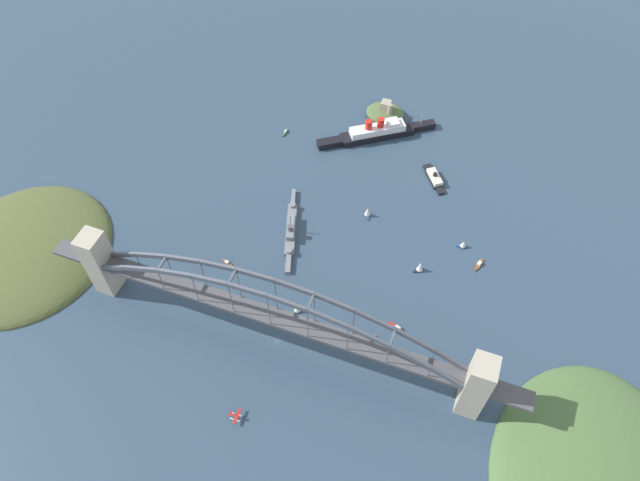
% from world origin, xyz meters
% --- Properties ---
extents(ground_plane, '(1400.00, 1400.00, 0.00)m').
position_xyz_m(ground_plane, '(0.00, 0.00, 0.00)').
color(ground_plane, '#2D4256').
extents(harbor_arch_bridge, '(305.21, 15.80, 63.56)m').
position_xyz_m(harbor_arch_bridge, '(0.00, 0.00, 29.50)').
color(harbor_arch_bridge, '#ADA38E').
rests_on(harbor_arch_bridge, ground).
extents(headland_west_shore, '(119.11, 127.58, 23.43)m').
position_xyz_m(headland_west_shore, '(-196.06, 0.11, 0.00)').
color(headland_west_shore, '#4C562D').
rests_on(headland_west_shore, ground).
extents(ocean_liner, '(87.60, 64.43, 18.94)m').
position_xyz_m(ocean_liner, '(4.28, 202.52, 5.37)').
color(ocean_liner, black).
rests_on(ocean_liner, ground).
extents(naval_cruiser, '(27.60, 73.94, 17.02)m').
position_xyz_m(naval_cruiser, '(-24.79, 84.95, 2.84)').
color(naval_cruiser, slate).
rests_on(naval_cruiser, ground).
extents(harbor_ferry_steamer, '(23.50, 29.65, 7.52)m').
position_xyz_m(harbor_ferry_steamer, '(60.84, 171.38, 2.26)').
color(harbor_ferry_steamer, black).
rests_on(harbor_ferry_steamer, ground).
extents(fort_island_mid_harbor, '(32.37, 27.93, 16.99)m').
position_xyz_m(fort_island_mid_harbor, '(3.84, 229.26, 4.65)').
color(fort_island_mid_harbor, '#4C6038').
rests_on(fort_island_mid_harbor, ground).
extents(seaplane_taxiing_near_bridge, '(8.23, 9.53, 4.93)m').
position_xyz_m(seaplane_taxiing_near_bridge, '(-3.01, -54.33, 2.06)').
color(seaplane_taxiing_near_bridge, '#B7B7B2').
rests_on(seaplane_taxiing_near_bridge, ground).
extents(small_boat_0, '(6.74, 6.51, 8.45)m').
position_xyz_m(small_boat_0, '(4.16, 24.54, 3.92)').
color(small_boat_0, '#2D6B3D').
rests_on(small_boat_0, ground).
extents(small_boat_1, '(11.89, 6.00, 2.55)m').
position_xyz_m(small_boat_1, '(69.13, 34.78, 0.90)').
color(small_boat_1, '#B2231E').
rests_on(small_boat_1, ground).
extents(small_boat_2, '(7.27, 6.98, 9.64)m').
position_xyz_m(small_boat_2, '(71.38, 84.10, 4.42)').
color(small_boat_2, black).
rests_on(small_boat_2, ground).
extents(small_boat_3, '(5.05, 11.92, 2.37)m').
position_xyz_m(small_boat_3, '(109.18, 102.68, 0.84)').
color(small_boat_3, brown).
rests_on(small_boat_3, ground).
extents(small_boat_4, '(7.25, 4.72, 7.29)m').
position_xyz_m(small_boat_4, '(95.28, 114.35, 3.47)').
color(small_boat_4, '#234C8C').
rests_on(small_boat_4, ground).
extents(small_boat_5, '(2.26, 9.62, 2.26)m').
position_xyz_m(small_boat_5, '(-68.53, 180.61, 0.84)').
color(small_boat_5, '#2D6B3D').
rests_on(small_boat_5, ground).
extents(small_boat_6, '(10.01, 5.09, 2.17)m').
position_xyz_m(small_boat_6, '(-55.74, 43.23, 0.79)').
color(small_boat_6, brown).
rests_on(small_boat_6, ground).
extents(small_boat_7, '(5.78, 7.44, 9.28)m').
position_xyz_m(small_boat_7, '(22.79, 118.69, 4.35)').
color(small_boat_7, '#234C8C').
rests_on(small_boat_7, ground).
extents(channel_marker_buoy, '(2.20, 2.20, 2.75)m').
position_xyz_m(channel_marker_buoy, '(57.98, 24.24, 1.12)').
color(channel_marker_buoy, red).
rests_on(channel_marker_buoy, ground).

